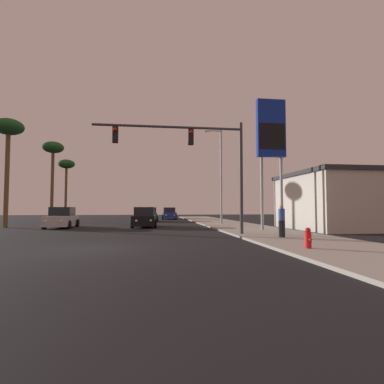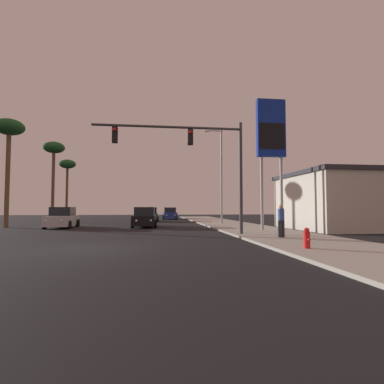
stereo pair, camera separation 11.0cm
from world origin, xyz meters
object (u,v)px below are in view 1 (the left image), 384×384
(palm_tree_mid, at_px, (53,152))
(palm_tree_far, at_px, (66,167))
(car_green, at_px, (149,215))
(pedestrian_on_sidewalk, at_px, (282,219))
(car_black, at_px, (144,218))
(street_lamp, at_px, (220,171))
(car_blue, at_px, (169,214))
(fire_hydrant, at_px, (308,238))
(gas_station_sign, at_px, (271,135))
(palm_tree_near, at_px, (8,133))
(traffic_light_mast, at_px, (198,152))
(car_silver, at_px, (62,218))

(palm_tree_mid, xyz_separation_m, palm_tree_far, (-1.23, 10.00, -0.45))
(car_green, relative_size, pedestrian_on_sidewalk, 2.60)
(car_black, bearing_deg, car_green, -89.66)
(car_black, relative_size, pedestrian_on_sidewalk, 2.60)
(pedestrian_on_sidewalk, height_order, palm_tree_far, palm_tree_far)
(car_green, relative_size, street_lamp, 0.48)
(car_blue, bearing_deg, car_black, 79.56)
(car_green, height_order, fire_hydrant, car_green)
(car_green, relative_size, car_blue, 1.00)
(car_green, bearing_deg, street_lamp, 129.41)
(gas_station_sign, distance_m, pedestrian_on_sidewalk, 7.65)
(car_black, xyz_separation_m, palm_tree_near, (-11.26, 0.75, 7.08))
(fire_hydrant, xyz_separation_m, palm_tree_far, (-18.51, 35.87, 7.17))
(palm_tree_near, height_order, palm_tree_mid, palm_tree_mid)
(street_lamp, bearing_deg, car_blue, 104.84)
(fire_hydrant, bearing_deg, palm_tree_far, 117.29)
(car_green, height_order, car_black, same)
(car_green, relative_size, palm_tree_far, 0.49)
(car_blue, bearing_deg, palm_tree_far, -13.79)
(palm_tree_mid, distance_m, palm_tree_far, 10.09)
(car_black, relative_size, palm_tree_near, 0.48)
(palm_tree_near, bearing_deg, traffic_light_mast, -33.11)
(car_silver, bearing_deg, car_green, -124.18)
(palm_tree_near, xyz_separation_m, palm_tree_far, (-0.85, 20.00, -0.18))
(palm_tree_mid, bearing_deg, car_green, 0.12)
(car_silver, xyz_separation_m, fire_hydrant, (13.01, -15.06, -0.27))
(traffic_light_mast, relative_size, palm_tree_far, 0.97)
(traffic_light_mast, bearing_deg, palm_tree_near, 146.89)
(car_silver, distance_m, car_green, 12.85)
(car_blue, relative_size, street_lamp, 0.48)
(car_green, xyz_separation_m, palm_tree_far, (-12.41, 9.98, 6.90))
(car_blue, relative_size, palm_tree_mid, 0.46)
(car_green, height_order, traffic_light_mast, traffic_light_mast)
(gas_station_sign, height_order, palm_tree_mid, palm_tree_mid)
(palm_tree_near, bearing_deg, palm_tree_mid, 87.81)
(street_lamp, height_order, fire_hydrant, street_lamp)
(palm_tree_mid, bearing_deg, traffic_light_mast, -53.99)
(fire_hydrant, bearing_deg, street_lamp, 87.98)
(palm_tree_far, bearing_deg, pedestrian_on_sidewalk, -58.69)
(car_blue, xyz_separation_m, pedestrian_on_sidewalk, (4.19, -28.19, 0.27))
(traffic_light_mast, xyz_separation_m, palm_tree_mid, (-14.16, 19.48, 3.32))
(street_lamp, height_order, gas_station_sign, same)
(pedestrian_on_sidewalk, relative_size, palm_tree_far, 0.19)
(palm_tree_mid, relative_size, palm_tree_far, 1.06)
(gas_station_sign, xyz_separation_m, palm_tree_far, (-20.89, 26.78, 1.04))
(car_green, distance_m, palm_tree_near, 16.86)
(car_silver, relative_size, fire_hydrant, 5.70)
(gas_station_sign, height_order, palm_tree_near, gas_station_sign)
(car_blue, relative_size, fire_hydrant, 5.68)
(street_lamp, relative_size, pedestrian_on_sidewalk, 5.39)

